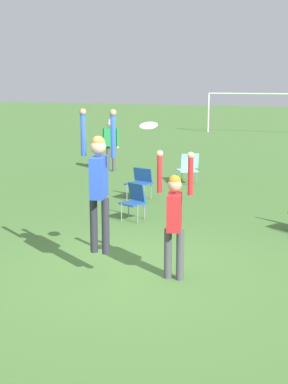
# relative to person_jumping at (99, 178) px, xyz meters

# --- Properties ---
(ground_plane) EXTENTS (120.00, 120.00, 0.00)m
(ground_plane) POSITION_rel_person_jumping_xyz_m (0.42, 0.24, -1.56)
(ground_plane) COLOR #4C7A38
(person_jumping) EXTENTS (0.61, 0.49, 2.24)m
(person_jumping) POSITION_rel_person_jumping_xyz_m (0.00, 0.00, 0.00)
(person_jumping) COLOR #2D2D38
(person_jumping) RESTS_ON ground_plane
(person_defending) EXTENTS (0.59, 0.47, 1.99)m
(person_defending) POSITION_rel_person_jumping_xyz_m (1.13, 0.28, -0.52)
(person_defending) COLOR #4C4C51
(person_defending) RESTS_ON ground_plane
(frisbee) EXTENTS (0.26, 0.25, 0.09)m
(frisbee) POSITION_rel_person_jumping_xyz_m (0.77, 0.11, 0.81)
(frisbee) COLOR white
(camping_chair_0) EXTENTS (0.59, 0.63, 0.80)m
(camping_chair_0) POSITION_rel_person_jumping_xyz_m (-0.88, 3.39, -1.10)
(camping_chair_0) COLOR gray
(camping_chair_0) RESTS_ON ground_plane
(camping_chair_1) EXTENTS (0.67, 0.71, 0.80)m
(camping_chair_1) POSITION_rel_person_jumping_xyz_m (-1.56, 5.35, -1.08)
(camping_chair_1) COLOR gray
(camping_chair_1) RESTS_ON ground_plane
(camping_chair_2) EXTENTS (0.76, 0.83, 0.89)m
(camping_chair_2) POSITION_rel_person_jumping_xyz_m (-1.09, 7.90, -1.05)
(camping_chair_2) COLOR gray
(camping_chair_2) RESTS_ON ground_plane
(person_spectator_near) EXTENTS (0.61, 0.39, 1.77)m
(person_spectator_near) POSITION_rel_person_jumping_xyz_m (-4.22, 9.08, -0.49)
(person_spectator_near) COLOR #4C4C51
(person_spectator_near) RESTS_ON ground_plane
(soccer_goal) EXTENTS (7.10, 0.10, 2.35)m
(soccer_goal) POSITION_rel_person_jumping_xyz_m (-1.63, 24.44, 0.28)
(soccer_goal) COLOR white
(soccer_goal) RESTS_ON ground_plane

